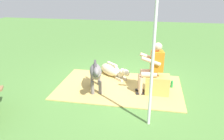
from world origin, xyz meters
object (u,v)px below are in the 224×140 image
pony_standing (96,73)px  pony_lying (112,70)px  hay_bale (157,85)px  soda_bottle (172,84)px  tent_pole_left (152,67)px  person_seated (152,66)px

pony_standing → pony_lying: size_ratio=1.13×
hay_bale → soda_bottle: bearing=-135.0°
soda_bottle → tent_pole_left: 2.26m
person_seated → pony_lying: size_ratio=1.19×
pony_standing → tent_pole_left: tent_pole_left is taller
hay_bale → pony_lying: bearing=-35.3°
tent_pole_left → soda_bottle: bearing=-107.3°
hay_bale → pony_standing: 1.66m
hay_bale → pony_standing: size_ratio=0.47×
hay_bale → pony_standing: pony_standing is taller
pony_lying → tent_pole_left: (-1.21, 2.42, 1.08)m
soda_bottle → tent_pole_left: tent_pole_left is taller
hay_bale → pony_lying: (1.38, -0.98, -0.07)m
person_seated → pony_lying: (1.22, -1.00, -0.59)m
person_seated → soda_bottle: (-0.58, -0.43, -0.65)m
soda_bottle → tent_pole_left: size_ratio=0.10×
person_seated → soda_bottle: 0.97m
person_seated → tent_pole_left: tent_pole_left is taller
hay_bale → person_seated: size_ratio=0.44×
pony_lying → soda_bottle: 1.88m
soda_bottle → hay_bale: bearing=45.0°
pony_standing → tent_pole_left: (-1.45, 1.27, 0.72)m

